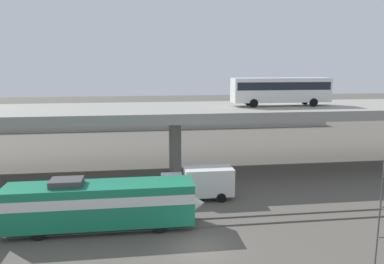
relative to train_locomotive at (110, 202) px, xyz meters
The scene contains 17 objects.
ground_plane 7.98m from the train_locomotive, 31.43° to the right, with size 260.00×260.00×0.00m, color #565149.
rail_strip_near 6.93m from the train_locomotive, ahead, with size 110.00×0.12×0.12m, color #59544C.
rail_strip_far 6.93m from the train_locomotive, ahead, with size 110.00×0.12×0.12m, color #59544C.
train_locomotive is the anchor object (origin of this frame).
highway_overpass 17.95m from the train_locomotive, 67.75° to the left, with size 96.00×12.92×7.71m.
transit_bus_on_overpass 26.11m from the train_locomotive, 38.82° to the left, with size 12.00×2.68×3.40m.
service_truck_west 9.69m from the train_locomotive, 35.14° to the left, with size 6.80×2.46×3.04m.
pier_parking_lot 51.44m from the train_locomotive, 82.69° to the left, with size 68.01×13.46×1.39m, color gray.
parked_car_0 54.05m from the train_locomotive, 68.36° to the left, with size 4.02×1.96×1.50m.
parked_car_1 54.24m from the train_locomotive, 87.71° to the left, with size 4.38×1.86×1.50m.
parked_car_2 52.58m from the train_locomotive, 106.41° to the left, with size 4.70×1.85×1.50m.
parked_car_3 61.29m from the train_locomotive, 56.16° to the left, with size 4.03×1.93×1.50m.
parked_car_4 48.92m from the train_locomotive, 90.56° to the left, with size 4.56×1.99×1.50m.
parked_car_5 55.97m from the train_locomotive, 72.31° to the left, with size 4.68×1.87×1.50m.
parked_car_6 55.56m from the train_locomotive, 112.99° to the left, with size 4.36×1.96×1.50m.
parked_car_7 52.83m from the train_locomotive, 112.66° to the left, with size 4.66×1.91×1.50m.
harbor_water 74.32m from the train_locomotive, 84.95° to the left, with size 140.00×36.00×0.01m, color #2D5170.
Camera 1 is at (-3.96, -24.28, 12.75)m, focal length 35.11 mm.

